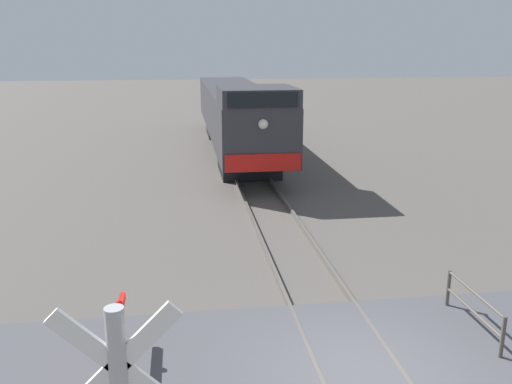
% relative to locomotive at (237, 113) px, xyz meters
% --- Properties ---
extents(ground_plane, '(160.00, 160.00, 0.00)m').
position_rel_locomotive_xyz_m(ground_plane, '(0.00, -20.56, -2.06)').
color(ground_plane, '#514C47').
extents(rail_track_left, '(0.08, 80.00, 0.15)m').
position_rel_locomotive_xyz_m(rail_track_left, '(-0.72, -20.56, -1.98)').
color(rail_track_left, '#59544C').
rests_on(rail_track_left, ground_plane).
extents(rail_track_right, '(0.08, 80.00, 0.15)m').
position_rel_locomotive_xyz_m(rail_track_right, '(0.72, -20.56, -1.98)').
color(rail_track_right, '#59544C').
rests_on(rail_track_right, ground_plane).
extents(road_surface, '(36.00, 5.50, 0.14)m').
position_rel_locomotive_xyz_m(road_surface, '(0.00, -20.56, -1.99)').
color(road_surface, '#47474C').
rests_on(road_surface, ground_plane).
extents(locomotive, '(2.95, 19.14, 3.99)m').
position_rel_locomotive_xyz_m(locomotive, '(0.00, 0.00, 0.00)').
color(locomotive, black).
rests_on(locomotive, ground_plane).
extents(guard_railing, '(0.08, 2.12, 0.95)m').
position_rel_locomotive_xyz_m(guard_railing, '(2.64, -19.29, -1.45)').
color(guard_railing, '#4C4742').
rests_on(guard_railing, ground_plane).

